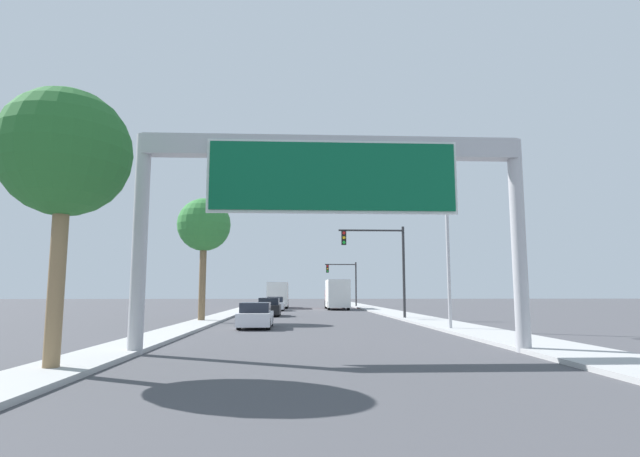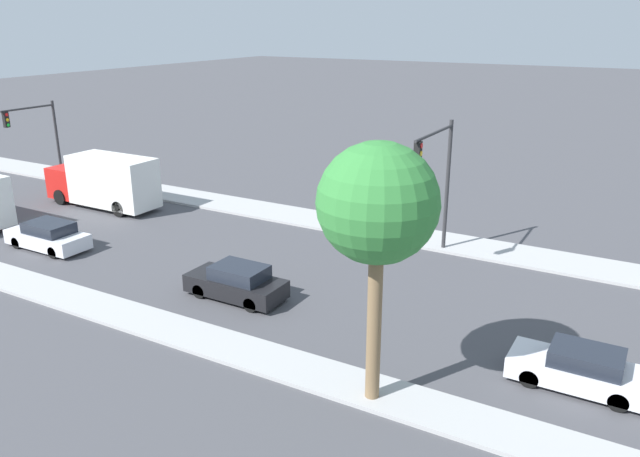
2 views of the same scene
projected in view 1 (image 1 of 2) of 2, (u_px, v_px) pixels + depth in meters
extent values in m
cube|color=#AAAAAA|center=(373.00, 309.00, 58.43)|extent=(3.00, 120.00, 0.15)
cube|color=#AAAAAA|center=(244.00, 309.00, 57.73)|extent=(2.00, 120.00, 0.15)
cylinder|color=#B2B2B7|center=(140.00, 242.00, 16.61)|extent=(0.49, 0.49, 7.36)
cylinder|color=#B2B2B7|center=(519.00, 244.00, 17.21)|extent=(0.49, 0.49, 7.36)
cube|color=#B2B2B7|center=(332.00, 147.00, 17.33)|extent=(12.90, 0.60, 0.70)
cube|color=white|center=(333.00, 177.00, 16.89)|extent=(8.49, 0.08, 2.53)
cube|color=#0A5B38|center=(333.00, 176.00, 16.84)|extent=(8.29, 0.16, 2.33)
cube|color=silver|center=(275.00, 305.00, 54.35)|extent=(1.89, 4.72, 0.75)
cube|color=#1E232D|center=(275.00, 299.00, 54.20)|extent=(1.66, 2.45, 0.57)
cylinder|color=black|center=(268.00, 307.00, 55.73)|extent=(0.22, 0.64, 0.64)
cylinder|color=black|center=(283.00, 307.00, 55.81)|extent=(0.22, 0.64, 0.64)
cylinder|color=black|center=(267.00, 308.00, 52.83)|extent=(0.22, 0.64, 0.64)
cylinder|color=black|center=(283.00, 308.00, 52.91)|extent=(0.22, 0.64, 0.64)
cube|color=silver|center=(256.00, 319.00, 28.08)|extent=(1.80, 4.37, 0.71)
cube|color=#1E232D|center=(256.00, 307.00, 27.94)|extent=(1.59, 2.27, 0.54)
cylinder|color=black|center=(244.00, 321.00, 29.36)|extent=(0.22, 0.64, 0.64)
cylinder|color=black|center=(271.00, 321.00, 29.43)|extent=(0.22, 0.64, 0.64)
cylinder|color=black|center=(239.00, 324.00, 26.67)|extent=(0.22, 0.64, 0.64)
cylinder|color=black|center=(268.00, 324.00, 26.75)|extent=(0.22, 0.64, 0.64)
cube|color=black|center=(269.00, 309.00, 42.02)|extent=(1.86, 4.45, 0.78)
cube|color=#1E232D|center=(269.00, 301.00, 41.89)|extent=(1.64, 2.31, 0.58)
cylinder|color=black|center=(261.00, 312.00, 43.32)|extent=(0.22, 0.64, 0.64)
cylinder|color=black|center=(280.00, 312.00, 43.40)|extent=(0.22, 0.64, 0.64)
cylinder|color=black|center=(258.00, 313.00, 40.59)|extent=(0.22, 0.64, 0.64)
cylinder|color=black|center=(278.00, 313.00, 40.66)|extent=(0.22, 0.64, 0.64)
cube|color=red|center=(335.00, 298.00, 61.23)|extent=(2.26, 2.27, 2.01)
cube|color=silver|center=(337.00, 293.00, 57.29)|extent=(2.46, 5.83, 3.10)
cylinder|color=black|center=(326.00, 304.00, 60.97)|extent=(0.28, 1.00, 1.00)
cylinder|color=black|center=(344.00, 304.00, 61.07)|extent=(0.28, 1.00, 1.00)
cylinder|color=black|center=(329.00, 306.00, 55.62)|extent=(0.28, 1.00, 1.00)
cylinder|color=black|center=(348.00, 306.00, 55.72)|extent=(0.28, 1.00, 1.00)
cube|color=red|center=(279.00, 298.00, 66.07)|extent=(2.28, 2.44, 1.86)
cube|color=silver|center=(278.00, 294.00, 61.82)|extent=(2.48, 6.27, 2.87)
cylinder|color=black|center=(271.00, 304.00, 65.80)|extent=(0.28, 1.00, 1.00)
cylinder|color=black|center=(287.00, 304.00, 65.90)|extent=(0.28, 1.00, 1.00)
cylinder|color=black|center=(268.00, 305.00, 60.06)|extent=(0.28, 1.00, 1.00)
cylinder|color=black|center=(286.00, 305.00, 60.16)|extent=(0.28, 1.00, 1.00)
cylinder|color=#2D2D30|center=(404.00, 273.00, 37.01)|extent=(0.20, 0.20, 6.89)
cylinder|color=#2D2D30|center=(371.00, 230.00, 37.30)|extent=(4.85, 0.14, 0.14)
cube|color=black|center=(344.00, 238.00, 37.13)|extent=(0.35, 0.28, 1.05)
cylinder|color=red|center=(344.00, 233.00, 37.02)|extent=(0.22, 0.04, 0.22)
cylinder|color=yellow|center=(344.00, 238.00, 36.97)|extent=(0.22, 0.04, 0.22)
cylinder|color=green|center=(344.00, 242.00, 36.93)|extent=(0.22, 0.04, 0.22)
cylinder|color=#2D2D30|center=(356.00, 285.00, 66.68)|extent=(0.20, 0.20, 5.99)
cylinder|color=#2D2D30|center=(340.00, 264.00, 66.93)|extent=(4.15, 0.14, 0.14)
cube|color=black|center=(327.00, 269.00, 66.77)|extent=(0.35, 0.28, 1.05)
cylinder|color=red|center=(328.00, 266.00, 66.66)|extent=(0.22, 0.04, 0.22)
cylinder|color=yellow|center=(328.00, 269.00, 66.61)|extent=(0.22, 0.04, 0.22)
cylinder|color=green|center=(328.00, 271.00, 66.57)|extent=(0.22, 0.04, 0.22)
cylinder|color=#8C704C|center=(58.00, 260.00, 12.77)|extent=(0.40, 0.40, 5.68)
sphere|color=#286B2D|center=(65.00, 152.00, 13.12)|extent=(3.39, 3.39, 3.39)
cylinder|color=brown|center=(203.00, 273.00, 33.76)|extent=(0.45, 0.45, 6.61)
sphere|color=#337F38|center=(204.00, 225.00, 34.18)|extent=(3.62, 3.62, 3.62)
cylinder|color=#B2B2B7|center=(448.00, 237.00, 26.66)|extent=(0.18, 0.18, 9.89)
cylinder|color=#B2B2B7|center=(425.00, 150.00, 27.22)|extent=(2.14, 0.12, 0.12)
cube|color=#B2B2A8|center=(406.00, 151.00, 27.15)|extent=(0.60, 0.28, 0.20)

